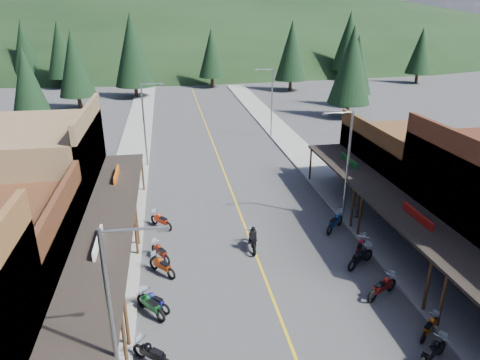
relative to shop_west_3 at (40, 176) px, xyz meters
name	(u,v)px	position (x,y,z in m)	size (l,w,h in m)	color
ground	(273,299)	(13.78, -11.30, -3.52)	(220.00, 220.00, 0.00)	#38383A
centerline	(223,169)	(13.78, 8.70, -3.51)	(0.15, 90.00, 0.01)	gold
sidewalk_west	(129,174)	(5.08, 8.70, -3.44)	(3.40, 94.00, 0.15)	gray
sidewalk_east	(310,163)	(22.48, 8.70, -3.44)	(3.40, 94.00, 0.15)	gray
shop_west_3	(40,176)	(0.00, 0.00, 0.00)	(10.90, 10.20, 8.20)	brown
shop_east_3	(408,167)	(27.54, 0.00, -0.99)	(10.90, 10.20, 6.20)	#4C2D16
streetlight_0	(117,323)	(6.83, -17.30, 0.94)	(2.16, 0.18, 8.00)	gray
streetlight_1	(146,121)	(6.83, 10.70, 0.94)	(2.16, 0.18, 8.00)	gray
streetlight_2	(346,162)	(20.74, -3.30, 0.94)	(2.16, 0.18, 8.00)	gray
streetlight_3	(271,100)	(20.74, 18.70, 0.94)	(2.16, 0.18, 8.00)	gray
ridge_hill	(179,54)	(13.78, 123.70, -3.52)	(310.00, 140.00, 60.00)	black
pine_1	(60,49)	(-10.22, 58.70, 3.72)	(5.88, 5.88, 12.50)	black
pine_2	(133,49)	(3.78, 46.70, 4.47)	(6.72, 6.72, 14.00)	black
pine_3	(211,53)	(17.78, 54.70, 2.96)	(5.04, 5.04, 11.00)	black
pine_4	(292,50)	(31.78, 48.70, 3.72)	(5.88, 5.88, 12.50)	black
pine_5	(349,41)	(47.78, 60.70, 4.47)	(6.72, 6.72, 14.00)	black
pine_6	(421,51)	(59.78, 52.70, 2.96)	(5.04, 5.04, 11.00)	black
pine_7	(24,47)	(-18.22, 64.70, 3.72)	(5.88, 5.88, 12.50)	black
pine_8	(27,80)	(-8.22, 28.70, 2.46)	(4.48, 4.48, 10.00)	black
pine_9	(357,64)	(37.78, 33.70, 2.86)	(4.93, 4.93, 10.80)	black
pine_10	(74,63)	(-4.22, 38.70, 3.27)	(5.38, 5.38, 11.60)	black
pine_11	(351,65)	(33.78, 26.70, 3.67)	(5.82, 5.82, 12.40)	black
bike_west_6	(152,353)	(7.67, -14.76, -2.90)	(0.73, 2.18, 1.25)	black
bike_west_7	(150,304)	(7.51, -11.43, -2.89)	(0.74, 2.22, 1.27)	#0D451C
bike_west_8	(155,300)	(7.70, -11.07, -2.97)	(0.65, 1.94, 1.11)	navy
bike_west_9	(162,265)	(8.07, -7.99, -2.91)	(0.71, 2.13, 1.22)	#9B320B
bike_west_10	(160,251)	(7.98, -6.41, -2.94)	(0.68, 2.03, 1.16)	maroon
bike_west_11	(161,220)	(8.01, -2.26, -2.91)	(0.71, 2.13, 1.22)	#B2270C
bike_east_5	(432,352)	(19.40, -16.65, -2.90)	(0.72, 2.17, 1.24)	black
bike_east_6	(430,326)	(20.28, -15.12, -2.99)	(0.62, 1.85, 1.06)	#9F4D0B
bike_east_7	(382,286)	(19.49, -12.01, -2.88)	(0.74, 2.23, 1.27)	maroon
bike_east_8	(361,256)	(19.61, -9.08, -2.86)	(0.77, 2.31, 1.32)	black
bike_east_9	(360,247)	(20.06, -8.05, -2.89)	(0.73, 2.19, 1.25)	maroon
bike_east_10	(335,221)	(19.76, -4.63, -2.85)	(0.78, 2.35, 1.34)	navy
rider_on_bike	(253,239)	(13.71, -6.11, -2.84)	(0.84, 2.25, 1.69)	black
pedestrian_east_b	(358,205)	(22.01, -3.22, -2.45)	(0.89, 0.51, 1.83)	#4C4130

